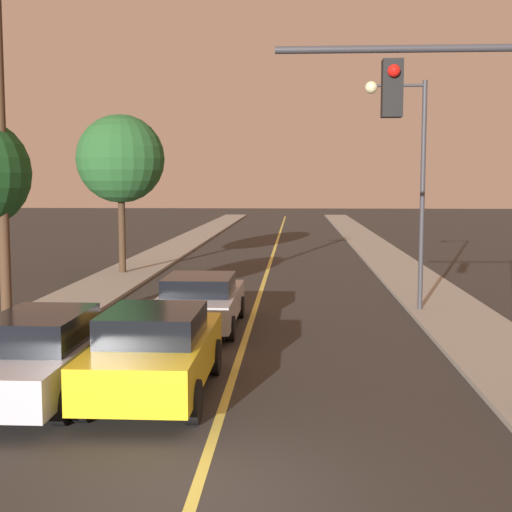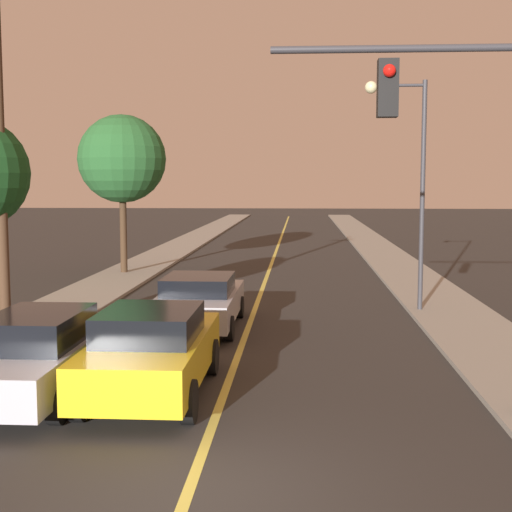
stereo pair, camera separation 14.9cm
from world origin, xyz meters
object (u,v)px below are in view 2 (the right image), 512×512
car_outer_lane_front (41,353)px  tree_left_far (122,159)px  car_near_lane_front (152,351)px  streetlamp_right (408,163)px  traffic_signal_mast (471,161)px  utility_pole_left (0,148)px  car_near_lane_second (200,301)px

car_outer_lane_front → tree_left_far: (-2.74, 17.03, 4.06)m
car_near_lane_front → car_outer_lane_front: (-2.03, -0.07, -0.05)m
car_near_lane_front → streetlamp_right: 11.11m
traffic_signal_mast → utility_pole_left: 10.05m
car_near_lane_front → utility_pole_left: size_ratio=0.55×
car_near_lane_front → tree_left_far: bearing=105.7°
car_near_lane_front → utility_pole_left: (-3.92, 2.84, 3.79)m
car_near_lane_front → traffic_signal_mast: 6.42m
car_near_lane_second → car_outer_lane_front: car_outer_lane_front is taller
car_near_lane_second → car_outer_lane_front: (-2.03, -6.15, 0.04)m
car_near_lane_second → utility_pole_left: bearing=-140.4°
car_outer_lane_front → traffic_signal_mast: (7.40, -0.92, 3.43)m
car_near_lane_front → car_near_lane_second: (0.00, 6.08, -0.10)m
utility_pole_left → tree_left_far: bearing=93.5°
car_near_lane_second → car_outer_lane_front: bearing=-108.3°
traffic_signal_mast → streetlamp_right: (0.45, 9.73, 0.25)m
car_near_lane_second → streetlamp_right: bearing=24.6°
car_near_lane_front → streetlamp_right: (5.82, 8.74, 3.62)m
streetlamp_right → tree_left_far: (-10.59, 8.22, 0.39)m
car_near_lane_front → traffic_signal_mast: traffic_signal_mast is taller
streetlamp_right → tree_left_far: size_ratio=1.02×
utility_pole_left → car_near_lane_front: bearing=-35.9°
car_near_lane_front → car_outer_lane_front: 2.03m
traffic_signal_mast → tree_left_far: size_ratio=0.93×
car_outer_lane_front → streetlamp_right: 12.36m
car_outer_lane_front → tree_left_far: bearing=99.2°
car_near_lane_front → traffic_signal_mast: (5.37, -0.99, 3.37)m
car_outer_lane_front → utility_pole_left: (-1.89, 2.90, 3.84)m
car_near_lane_second → streetlamp_right: (5.82, 2.66, 3.71)m
car_outer_lane_front → tree_left_far: tree_left_far is taller
traffic_signal_mast → car_near_lane_front: bearing=169.6°
car_near_lane_front → car_outer_lane_front: bearing=-178.1°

